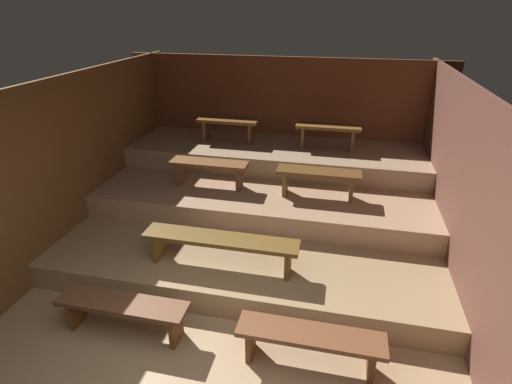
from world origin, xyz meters
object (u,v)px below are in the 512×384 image
Objects in this scene: bench_floor_left at (123,308)px; bench_middle_left at (209,167)px; bench_middle_right at (318,177)px; bench_floor_right at (310,339)px; bench_upper_right at (328,131)px; bench_upper_left at (228,124)px; bench_lower_center at (220,243)px.

bench_floor_left is 1.17× the size of bench_middle_left.
bench_floor_left is 1.17× the size of bench_middle_right.
bench_floor_right is 3.04m from bench_middle_left.
bench_middle_left is (0.15, 2.39, 0.63)m from bench_floor_left.
bench_floor_right is at bearing -88.29° from bench_upper_right.
bench_upper_left is (-0.04, 1.21, 0.31)m from bench_middle_left.
bench_floor_right is 3.72m from bench_upper_right.
bench_middle_right is (0.99, 1.48, 0.30)m from bench_lower_center.
bench_middle_right is (1.77, 2.39, 0.63)m from bench_floor_left.
bench_floor_left is at bearing -116.73° from bench_upper_right.
bench_floor_left is 0.76× the size of bench_lower_center.
bench_upper_left reaches higher than bench_lower_center.
bench_upper_right is at bearing 63.27° from bench_floor_left.
bench_floor_right is at bearing -53.52° from bench_middle_left.
bench_upper_right is (1.03, 2.69, 0.61)m from bench_lower_center.
bench_middle_left reaches higher than bench_lower_center.
bench_lower_center is (0.78, 0.91, 0.33)m from bench_floor_left.
bench_middle_left is 1.00× the size of bench_middle_right.
bench_lower_center is 1.74× the size of bench_upper_right.
bench_upper_left reaches higher than bench_floor_left.
bench_middle_left reaches higher than bench_floor_left.
bench_upper_left is at bearing 88.29° from bench_floor_left.
bench_floor_right is 1.32× the size of bench_upper_right.
bench_floor_left is at bearing -126.48° from bench_middle_right.
bench_middle_right is at bearing -35.98° from bench_upper_left.
bench_upper_left and bench_upper_right have the same top height.
bench_middle_right is at bearing 0.00° from bench_middle_left.
bench_upper_right is at bearing 0.00° from bench_upper_left.
bench_middle_left is at bearing -87.95° from bench_upper_left.
bench_lower_center is 1.55× the size of bench_middle_right.
bench_middle_left is (-1.77, 2.39, 0.63)m from bench_floor_right.
bench_middle_right is 1.12× the size of bench_upper_left.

